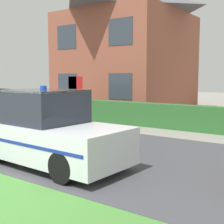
# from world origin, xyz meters

# --- Properties ---
(road_strip) EXTENTS (28.00, 5.78, 0.01)m
(road_strip) POSITION_xyz_m (0.00, 4.17, 0.01)
(road_strip) COLOR #424247
(road_strip) RESTS_ON ground
(garden_hedge) EXTENTS (10.28, 0.51, 0.99)m
(garden_hedge) POSITION_xyz_m (-0.38, 8.82, 0.49)
(garden_hedge) COLOR #2D662D
(garden_hedge) RESTS_ON ground
(police_car) EXTENTS (4.00, 1.83, 1.85)m
(police_car) POSITION_xyz_m (-0.43, 2.38, 0.79)
(police_car) COLOR black
(police_car) RESTS_ON road_strip
(house_left) EXTENTS (6.82, 7.01, 7.38)m
(house_left) POSITION_xyz_m (-5.44, 13.45, 3.75)
(house_left) COLOR #93513D
(house_left) RESTS_ON ground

